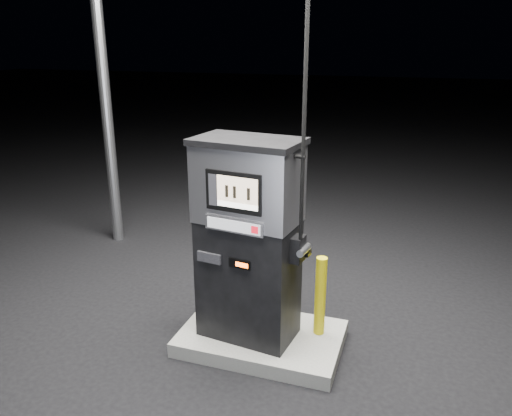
% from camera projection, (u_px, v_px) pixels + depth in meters
% --- Properties ---
extents(ground, '(80.00, 80.00, 0.00)m').
position_uv_depth(ground, '(261.00, 345.00, 5.09)').
color(ground, black).
rests_on(ground, ground).
extents(pump_island, '(1.60, 1.00, 0.15)m').
position_uv_depth(pump_island, '(261.00, 338.00, 5.06)').
color(pump_island, '#60605B').
rests_on(pump_island, ground).
extents(fuel_dispenser, '(1.12, 0.70, 4.09)m').
position_uv_depth(fuel_dispenser, '(249.00, 239.00, 4.70)').
color(fuel_dispenser, black).
rests_on(fuel_dispenser, pump_island).
extents(bollard_left, '(0.11, 0.11, 0.81)m').
position_uv_depth(bollard_left, '(201.00, 277.00, 5.30)').
color(bollard_left, '#C7B60B').
rests_on(bollard_left, pump_island).
extents(bollard_right, '(0.14, 0.14, 0.82)m').
position_uv_depth(bollard_right, '(320.00, 296.00, 4.90)').
color(bollard_right, '#C7B60B').
rests_on(bollard_right, pump_island).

